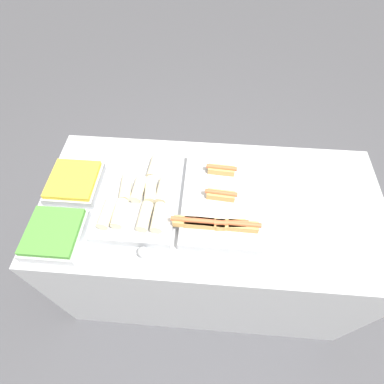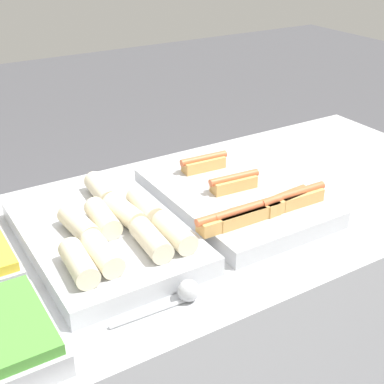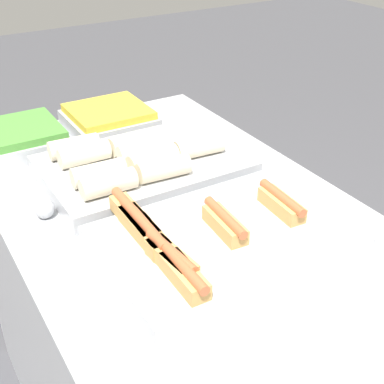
{
  "view_description": "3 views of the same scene",
  "coord_description": "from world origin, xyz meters",
  "px_view_note": "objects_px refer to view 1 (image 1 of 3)",
  "views": [
    {
      "loc": [
        -0.04,
        -0.85,
        2.22
      ],
      "look_at": [
        -0.1,
        0.0,
        1.03
      ],
      "focal_mm": 28.0,
      "sensor_mm": 36.0,
      "label": 1
    },
    {
      "loc": [
        -0.78,
        -1.11,
        1.71
      ],
      "look_at": [
        -0.1,
        0.0,
        1.03
      ],
      "focal_mm": 50.0,
      "sensor_mm": 36.0,
      "label": 2
    },
    {
      "loc": [
        0.84,
        -0.56,
        1.68
      ],
      "look_at": [
        -0.1,
        0.0,
        1.03
      ],
      "focal_mm": 50.0,
      "sensor_mm": 36.0,
      "label": 3
    }
  ],
  "objects_px": {
    "tray_hotdogs": "(220,202)",
    "tray_wraps": "(140,196)",
    "tray_side_back": "(74,182)",
    "serving_spoon_near": "(140,252)",
    "tray_side_front": "(55,234)"
  },
  "relations": [
    {
      "from": "tray_side_back",
      "to": "serving_spoon_near",
      "type": "relative_size",
      "value": 1.24
    },
    {
      "from": "tray_hotdogs",
      "to": "tray_side_back",
      "type": "bearing_deg",
      "value": 175.37
    },
    {
      "from": "tray_hotdogs",
      "to": "tray_side_front",
      "type": "height_order",
      "value": "tray_hotdogs"
    },
    {
      "from": "tray_side_front",
      "to": "tray_wraps",
      "type": "bearing_deg",
      "value": 34.15
    },
    {
      "from": "tray_side_front",
      "to": "tray_side_back",
      "type": "distance_m",
      "value": 0.3
    },
    {
      "from": "tray_wraps",
      "to": "serving_spoon_near",
      "type": "relative_size",
      "value": 2.56
    },
    {
      "from": "tray_hotdogs",
      "to": "tray_wraps",
      "type": "bearing_deg",
      "value": 179.72
    },
    {
      "from": "tray_side_front",
      "to": "tray_hotdogs",
      "type": "bearing_deg",
      "value": 17.52
    },
    {
      "from": "tray_hotdogs",
      "to": "tray_wraps",
      "type": "xyz_separation_m",
      "value": [
        -0.4,
        0.0,
        0.01
      ]
    },
    {
      "from": "tray_wraps",
      "to": "serving_spoon_near",
      "type": "distance_m",
      "value": 0.3
    },
    {
      "from": "tray_side_back",
      "to": "tray_hotdogs",
      "type": "bearing_deg",
      "value": -4.63
    },
    {
      "from": "tray_hotdogs",
      "to": "serving_spoon_near",
      "type": "bearing_deg",
      "value": -140.18
    },
    {
      "from": "tray_hotdogs",
      "to": "tray_wraps",
      "type": "height_order",
      "value": "tray_wraps"
    },
    {
      "from": "tray_hotdogs",
      "to": "serving_spoon_near",
      "type": "xyz_separation_m",
      "value": [
        -0.35,
        -0.29,
        -0.01
      ]
    },
    {
      "from": "tray_side_front",
      "to": "serving_spoon_near",
      "type": "relative_size",
      "value": 1.24
    }
  ]
}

